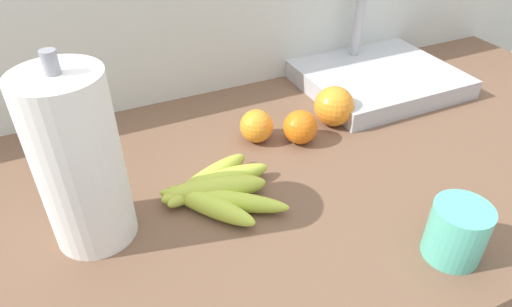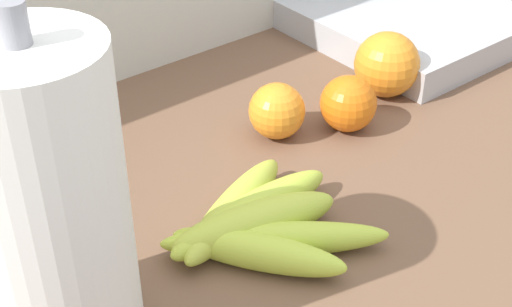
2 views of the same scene
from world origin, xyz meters
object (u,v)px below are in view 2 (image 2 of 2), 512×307
(orange_far_right, at_px, (348,104))
(sink_basin, at_px, (424,13))
(orange_front, at_px, (387,64))
(paper_towel_roll, at_px, (50,206))
(orange_back_left, at_px, (277,111))
(banana_bunch, at_px, (254,225))

(orange_far_right, bearing_deg, sink_basin, 24.49)
(orange_front, xyz_separation_m, paper_towel_roll, (-0.50, -0.12, 0.09))
(orange_far_right, distance_m, orange_back_left, 0.09)
(orange_back_left, relative_size, sink_basin, 0.19)
(orange_back_left, bearing_deg, orange_front, -3.52)
(orange_front, bearing_deg, banana_bunch, -158.72)
(orange_back_left, distance_m, paper_towel_roll, 0.37)
(orange_back_left, distance_m, sink_basin, 0.37)
(paper_towel_roll, distance_m, sink_basin, 0.74)
(banana_bunch, relative_size, orange_back_left, 3.06)
(paper_towel_roll, xyz_separation_m, sink_basin, (0.69, 0.22, -0.11))
(banana_bunch, height_order, orange_far_right, orange_far_right)
(banana_bunch, bearing_deg, orange_far_right, 23.06)
(paper_towel_roll, bearing_deg, orange_back_left, 21.01)
(sink_basin, bearing_deg, orange_back_left, -166.01)
(orange_front, height_order, orange_back_left, orange_front)
(banana_bunch, bearing_deg, orange_back_left, 43.59)
(sink_basin, bearing_deg, orange_front, -152.09)
(orange_front, xyz_separation_m, sink_basin, (0.19, 0.10, -0.02))
(sink_basin, bearing_deg, orange_far_right, -155.51)
(banana_bunch, xyz_separation_m, orange_back_left, (0.14, 0.13, 0.01))
(orange_front, distance_m, paper_towel_roll, 0.52)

